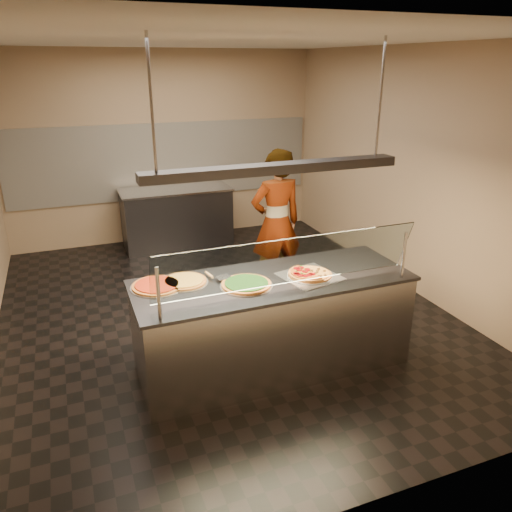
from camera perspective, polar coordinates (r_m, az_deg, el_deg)
name	(u,v)px	position (r m, az deg, el deg)	size (l,w,h in m)	color
ground	(224,313)	(6.02, -3.73, -6.48)	(5.00, 6.00, 0.02)	black
ceiling	(216,38)	(5.34, -4.56, 23.58)	(5.00, 6.00, 0.02)	silver
wall_back	(164,148)	(8.36, -10.45, 12.04)	(5.00, 0.02, 3.00)	tan
wall_front	(381,307)	(2.91, 14.07, -5.68)	(5.00, 0.02, 3.00)	tan
wall_right	(411,172)	(6.65, 17.27, 9.15)	(0.02, 6.00, 3.00)	tan
tile_band	(165,161)	(8.36, -10.31, 10.66)	(4.90, 0.02, 1.20)	silver
serving_counter	(273,323)	(4.80, 1.90, -7.68)	(2.58, 0.94, 0.93)	#B7B7BC
sneeze_guard	(290,262)	(4.19, 3.87, -0.67)	(2.34, 0.18, 0.54)	#B7B7BC
perforated_tray	(310,276)	(4.67, 6.15, -2.25)	(0.57, 0.57, 0.01)	silver
half_pizza_pepperoni	(300,274)	(4.61, 5.09, -2.11)	(0.28, 0.43, 0.05)	#9B5A27
half_pizza_sausage	(319,272)	(4.70, 7.25, -1.86)	(0.28, 0.43, 0.04)	#9B5A27
pizza_spinach	(246,284)	(4.45, -1.13, -3.21)	(0.48, 0.48, 0.03)	silver
pizza_cheese	(184,281)	(4.56, -8.20, -2.82)	(0.43, 0.43, 0.03)	silver
pizza_tomato	(157,285)	(4.51, -11.26, -3.31)	(0.47, 0.47, 0.03)	silver
pizza_spatula	(215,275)	(4.60, -4.72, -2.23)	(0.20, 0.23, 0.02)	#B7B7BC
prep_table	(177,217)	(8.15, -9.04, 4.43)	(1.73, 0.74, 0.93)	#38383D
worker	(276,223)	(6.20, 2.33, 3.75)	(0.67, 0.44, 1.85)	#2F2B36
heat_lamp_housing	(275,168)	(4.28, 2.15, 9.97)	(2.30, 0.18, 0.08)	#38383D
lamp_rod_left	(151,105)	(3.92, -11.87, 16.55)	(0.02, 0.02, 1.01)	#B7B7BC
lamp_rod_right	(380,98)	(4.70, 14.04, 17.09)	(0.02, 0.02, 1.01)	#B7B7BC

